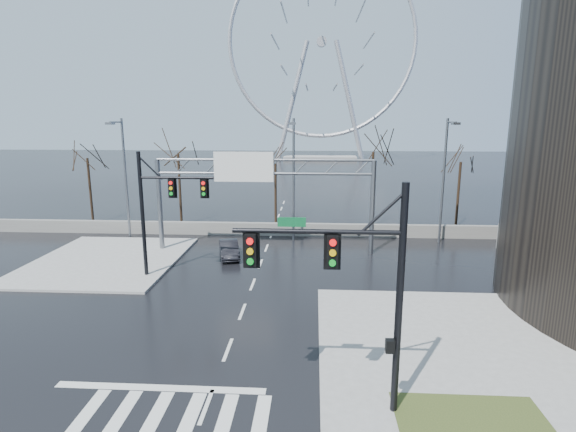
# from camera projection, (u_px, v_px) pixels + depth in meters

# --- Properties ---
(ground) EXTENTS (260.00, 260.00, 0.00)m
(ground) POSITION_uv_depth(u_px,v_px,m) (228.00, 350.00, 19.68)
(ground) COLOR black
(ground) RESTS_ON ground
(sidewalk_right_ext) EXTENTS (12.00, 10.00, 0.15)m
(sidewalk_right_ext) POSITION_uv_depth(u_px,v_px,m) (447.00, 333.00, 21.03)
(sidewalk_right_ext) COLOR gray
(sidewalk_right_ext) RESTS_ON ground
(sidewalk_far) EXTENTS (10.00, 12.00, 0.15)m
(sidewalk_far) POSITION_uv_depth(u_px,v_px,m) (107.00, 260.00, 32.01)
(sidewalk_far) COLOR gray
(sidewalk_far) RESTS_ON ground
(grass_strip) EXTENTS (5.00, 4.00, 0.02)m
(grass_strip) POSITION_uv_depth(u_px,v_px,m) (478.00, 432.00, 14.24)
(grass_strip) COLOR #31401A
(grass_strip) RESTS_ON sidewalk_near
(barrier_wall) EXTENTS (52.00, 0.50, 1.10)m
(barrier_wall) POSITION_uv_depth(u_px,v_px,m) (271.00, 229.00, 39.08)
(barrier_wall) COLOR slate
(barrier_wall) RESTS_ON ground
(signal_mast_near) EXTENTS (5.52, 0.41, 8.00)m
(signal_mast_near) POSITION_uv_depth(u_px,v_px,m) (358.00, 279.00, 14.41)
(signal_mast_near) COLOR black
(signal_mast_near) RESTS_ON ground
(signal_mast_far) EXTENTS (4.72, 0.41, 8.00)m
(signal_mast_far) POSITION_uv_depth(u_px,v_px,m) (159.00, 203.00, 27.75)
(signal_mast_far) COLOR black
(signal_mast_far) RESTS_ON ground
(sign_gantry) EXTENTS (16.36, 0.40, 7.60)m
(sign_gantry) POSITION_uv_depth(u_px,v_px,m) (259.00, 184.00, 33.21)
(sign_gantry) COLOR slate
(sign_gantry) RESTS_ON ground
(streetlight_left) EXTENTS (0.50, 2.55, 10.00)m
(streetlight_left) POSITION_uv_depth(u_px,v_px,m) (123.00, 169.00, 36.86)
(streetlight_left) COLOR slate
(streetlight_left) RESTS_ON ground
(streetlight_mid) EXTENTS (0.50, 2.55, 10.00)m
(streetlight_mid) POSITION_uv_depth(u_px,v_px,m) (293.00, 170.00, 36.05)
(streetlight_mid) COLOR slate
(streetlight_mid) RESTS_ON ground
(streetlight_right) EXTENTS (0.50, 2.55, 10.00)m
(streetlight_right) POSITION_uv_depth(u_px,v_px,m) (445.00, 171.00, 35.36)
(streetlight_right) COLOR slate
(streetlight_right) RESTS_ON ground
(tree_far_left) EXTENTS (3.50, 3.50, 7.00)m
(tree_far_left) POSITION_uv_depth(u_px,v_px,m) (88.00, 166.00, 42.97)
(tree_far_left) COLOR black
(tree_far_left) RESTS_ON ground
(tree_left) EXTENTS (3.75, 3.75, 7.50)m
(tree_left) POSITION_uv_depth(u_px,v_px,m) (179.00, 162.00, 41.88)
(tree_left) COLOR black
(tree_left) RESTS_ON ground
(tree_center) EXTENTS (3.25, 3.25, 6.50)m
(tree_center) POSITION_uv_depth(u_px,v_px,m) (275.00, 170.00, 42.50)
(tree_center) COLOR black
(tree_center) RESTS_ON ground
(tree_right) EXTENTS (3.90, 3.90, 7.80)m
(tree_right) POSITION_uv_depth(u_px,v_px,m) (373.00, 161.00, 40.79)
(tree_right) COLOR black
(tree_right) RESTS_ON ground
(tree_far_right) EXTENTS (3.40, 3.40, 6.80)m
(tree_far_right) POSITION_uv_depth(u_px,v_px,m) (460.00, 170.00, 40.98)
(tree_far_right) COLOR black
(tree_far_right) RESTS_ON ground
(ferris_wheel) EXTENTS (45.00, 6.00, 50.91)m
(ferris_wheel) POSITION_uv_depth(u_px,v_px,m) (321.00, 50.00, 106.63)
(ferris_wheel) COLOR gray
(ferris_wheel) RESTS_ON ground
(car) EXTENTS (2.22, 3.92, 1.22)m
(car) POSITION_uv_depth(u_px,v_px,m) (229.00, 249.00, 32.82)
(car) COLOR black
(car) RESTS_ON ground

